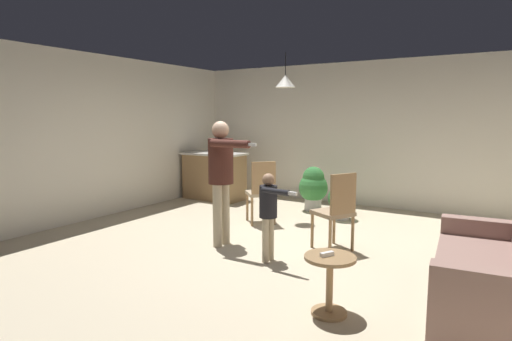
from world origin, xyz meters
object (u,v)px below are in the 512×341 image
at_px(person_adult, 222,169).
at_px(spare_remote_on_table, 327,254).
at_px(person_child, 269,207).
at_px(potted_plant_by_wall, 341,197).
at_px(dining_chair_near_wall, 337,209).
at_px(couch_floral, 495,274).
at_px(kitchen_counter, 214,176).
at_px(side_table_by_couch, 330,278).
at_px(dining_chair_by_counter, 262,190).
at_px(potted_plant_corner, 313,186).

xyz_separation_m(person_adult, spare_remote_on_table, (1.91, -1.12, -0.47)).
bearing_deg(person_child, potted_plant_by_wall, -175.68).
bearing_deg(dining_chair_near_wall, couch_floral, -86.03).
relative_size(couch_floral, spare_remote_on_table, 14.36).
relative_size(person_child, dining_chair_near_wall, 1.04).
distance_m(person_adult, person_child, 0.93).
relative_size(kitchen_counter, side_table_by_couch, 2.42).
distance_m(couch_floral, person_adult, 3.22).
relative_size(couch_floral, dining_chair_by_counter, 1.87).
bearing_deg(kitchen_counter, person_adult, -50.96).
height_order(person_child, potted_plant_by_wall, person_child).
relative_size(person_child, potted_plant_corner, 1.31).
bearing_deg(person_child, dining_chair_by_counter, -141.83).
relative_size(dining_chair_by_counter, potted_plant_by_wall, 1.49).
relative_size(potted_plant_corner, potted_plant_by_wall, 1.19).
bearing_deg(side_table_by_couch, dining_chair_by_counter, 131.48).
relative_size(couch_floral, person_adult, 1.15).
bearing_deg(dining_chair_by_counter, person_adult, -128.82).
bearing_deg(person_adult, potted_plant_by_wall, 158.20).
bearing_deg(person_adult, side_table_by_couch, 60.04).
bearing_deg(potted_plant_corner, spare_remote_on_table, -64.65).
bearing_deg(kitchen_counter, dining_chair_near_wall, -29.38).
distance_m(side_table_by_couch, person_adult, 2.32).
bearing_deg(kitchen_counter, side_table_by_couch, -42.14).
relative_size(person_adult, person_child, 1.57).
xyz_separation_m(kitchen_counter, potted_plant_by_wall, (2.82, -0.28, -0.11)).
xyz_separation_m(dining_chair_by_counter, spare_remote_on_table, (2.03, -2.34, -0.01)).
distance_m(potted_plant_by_wall, spare_remote_on_table, 3.44).
height_order(dining_chair_near_wall, spare_remote_on_table, dining_chair_near_wall).
distance_m(couch_floral, side_table_by_couch, 1.45).
relative_size(kitchen_counter, person_adult, 0.77).
distance_m(side_table_by_couch, potted_plant_by_wall, 3.42).
bearing_deg(spare_remote_on_table, person_adult, 149.54).
relative_size(side_table_by_couch, person_adult, 0.32).
xyz_separation_m(side_table_by_couch, person_adult, (-1.93, 1.10, 0.68)).
xyz_separation_m(potted_plant_by_wall, spare_remote_on_table, (1.06, -3.27, 0.17)).
distance_m(person_adult, spare_remote_on_table, 2.27).
distance_m(person_child, potted_plant_by_wall, 2.39).
distance_m(dining_chair_by_counter, potted_plant_corner, 1.33).
xyz_separation_m(person_adult, dining_chair_by_counter, (-0.12, 1.22, -0.47)).
distance_m(person_adult, dining_chair_near_wall, 1.54).
bearing_deg(spare_remote_on_table, side_table_by_couch, 48.99).
relative_size(dining_chair_near_wall, spare_remote_on_table, 7.69).
relative_size(person_adult, spare_remote_on_table, 12.53).
bearing_deg(side_table_by_couch, person_child, 141.34).
relative_size(kitchen_counter, person_child, 1.21).
distance_m(couch_floral, potted_plant_by_wall, 3.34).
bearing_deg(couch_floral, potted_plant_by_wall, 38.28).
bearing_deg(dining_chair_by_counter, person_child, -101.05).
bearing_deg(person_child, potted_plant_corner, -162.06).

